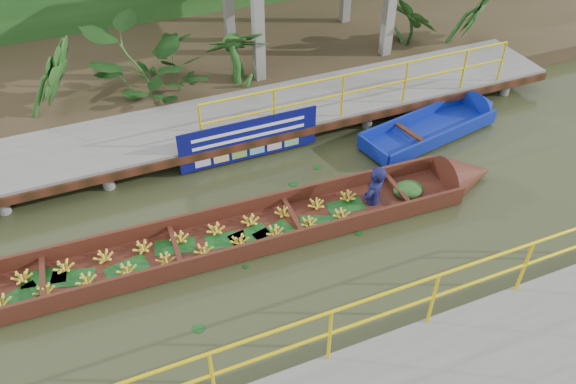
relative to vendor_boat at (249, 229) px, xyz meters
name	(u,v)px	position (x,y,z in m)	size (l,w,h in m)	color
ground	(295,233)	(0.82, -0.23, -0.22)	(80.00, 80.00, 0.00)	#2F3319
land_strip	(190,55)	(0.82, 7.27, 0.01)	(30.00, 8.00, 0.45)	#322A19
far_dock	(236,120)	(0.84, 3.20, 0.26)	(16.00, 2.06, 1.66)	slate
vendor_boat	(249,229)	(0.00, 0.00, 0.00)	(11.08, 1.49, 2.14)	#3D1710
moored_blue_boat	(457,118)	(5.83, 1.75, -0.05)	(4.03, 1.74, 0.93)	navy
blue_banner	(249,139)	(0.83, 2.25, 0.34)	(3.08, 0.04, 0.96)	#0B0D5D
tropical_plants	(227,54)	(1.26, 5.07, 0.96)	(14.16, 1.16, 1.45)	#143E14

